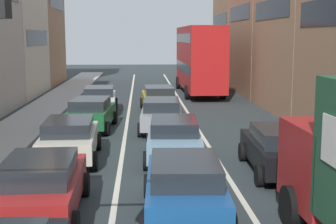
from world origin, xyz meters
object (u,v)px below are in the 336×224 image
Objects in this scene: sedan_left_lane_fifth at (99,99)px; sedan_centre_lane_second at (185,186)px; sedan_left_lane_third at (70,138)px; sedan_right_lane_behind_truck at (280,149)px; sedan_left_lane_fourth at (91,113)px; bus_mid_queue_primary at (199,57)px; coupe_centre_lane_fourth at (162,114)px; wagon_left_lane_second at (41,185)px; hatchback_centre_lane_third at (174,137)px; sedan_centre_lane_fifth at (159,98)px.

sedan_centre_lane_second is at bearing -170.84° from sedan_left_lane_fifth.
sedan_right_lane_behind_truck is at bearing -108.21° from sedan_left_lane_third.
sedan_left_lane_fourth is 0.42× the size of bus_mid_queue_primary.
coupe_centre_lane_fourth and sedan_left_lane_fourth have the same top height.
sedan_centre_lane_second and wagon_left_lane_second have the same top height.
coupe_centre_lane_fourth and sedan_left_lane_fifth have the same top height.
hatchback_centre_lane_third is 1.00× the size of sedan_left_lane_fifth.
sedan_left_lane_third and coupe_centre_lane_fourth have the same top height.
hatchback_centre_lane_third is at bearing -144.86° from sedan_left_lane_fourth.
sedan_left_lane_fourth is (-3.29, 0.49, 0.00)m from coupe_centre_lane_fourth.
sedan_left_lane_fifth is at bearing 140.69° from bus_mid_queue_primary.
sedan_centre_lane_second is 10.87m from coupe_centre_lane_fourth.
sedan_left_lane_fourth is at bearing 178.06° from sedan_left_lane_fifth.
sedan_left_lane_fifth and sedan_right_lane_behind_truck have the same top height.
sedan_right_lane_behind_truck is at bearing -117.23° from hatchback_centre_lane_third.
sedan_centre_lane_second is 1.01× the size of wagon_left_lane_second.
wagon_left_lane_second and hatchback_centre_lane_third have the same top height.
sedan_centre_lane_second is at bearing -150.31° from sedan_left_lane_third.
sedan_left_lane_fourth is at bearing 33.98° from hatchback_centre_lane_third.
sedan_right_lane_behind_truck is (6.75, -7.66, 0.00)m from sedan_left_lane_fourth.
sedan_centre_lane_second is at bearing -159.55° from sedan_left_lane_fourth.
sedan_left_lane_third is (-0.10, 5.42, 0.00)m from wagon_left_lane_second.
sedan_left_lane_third and sedan_left_lane_fifth have the same top height.
wagon_left_lane_second is at bearing 87.98° from sedan_centre_lane_second.
sedan_left_lane_third is at bearing 91.30° from hatchback_centre_lane_third.
hatchback_centre_lane_third is 1.00× the size of sedan_centre_lane_fifth.
sedan_right_lane_behind_truck is 0.41× the size of bus_mid_queue_primary.
sedan_centre_lane_fifth is (3.38, 5.26, 0.00)m from sedan_left_lane_fourth.
hatchback_centre_lane_third is at bearing -35.51° from wagon_left_lane_second.
sedan_left_lane_fifth is at bearing -1.74° from wagon_left_lane_second.
sedan_left_lane_fourth is 1.01× the size of sedan_left_lane_fifth.
coupe_centre_lane_fourth is 7.96m from sedan_right_lane_behind_truck.
coupe_centre_lane_fourth is at bearing -36.08° from sedan_left_lane_third.
sedan_left_lane_fourth is at bearing -4.15° from sedan_left_lane_third.
coupe_centre_lane_fourth is 1.00× the size of sedan_right_lane_behind_truck.
hatchback_centre_lane_third is 11.58m from sedan_left_lane_fifth.
sedan_left_lane_fifth is (0.14, 10.93, 0.00)m from sedan_left_lane_third.
bus_mid_queue_primary reaches higher than sedan_left_lane_fifth.
sedan_centre_lane_second is at bearing 139.89° from sedan_right_lane_behind_truck.
bus_mid_queue_primary is (3.28, 19.59, 2.03)m from hatchback_centre_lane_third.
bus_mid_queue_primary reaches higher than sedan_left_lane_fourth.
wagon_left_lane_second is 0.41× the size of bus_mid_queue_primary.
sedan_centre_lane_fifth and sedan_left_lane_fifth have the same top height.
sedan_left_lane_fourth is (0.09, 11.10, 0.00)m from wagon_left_lane_second.
sedan_centre_lane_second is 1.00× the size of sedan_left_lane_third.
sedan_left_lane_fourth is 1.01× the size of sedan_right_lane_behind_truck.
sedan_left_lane_third is (-3.55, 5.69, 0.00)m from sedan_centre_lane_second.
wagon_left_lane_second is 11.13m from coupe_centre_lane_fourth.
coupe_centre_lane_fourth is (3.47, 5.19, 0.00)m from sedan_left_lane_third.
sedan_left_lane_third is 5.68m from sedan_left_lane_fourth.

